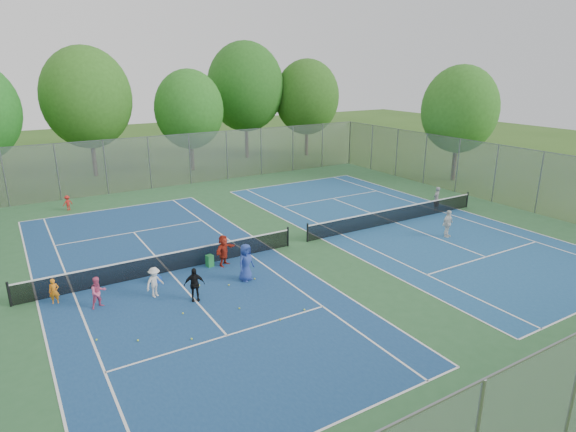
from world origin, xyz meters
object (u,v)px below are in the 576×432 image
object	(u,v)px
net_right	(396,216)
ball_crate	(157,279)
instructor	(436,199)
ball_hopper	(210,261)

from	to	relation	value
net_right	ball_crate	distance (m)	14.84
ball_crate	instructor	xyz separation A→B (m)	(18.91, 1.40, 0.64)
ball_crate	ball_hopper	bearing A→B (deg)	8.63
ball_hopper	instructor	bearing A→B (deg)	3.49
instructor	net_right	bearing A→B (deg)	-6.39
ball_hopper	instructor	xyz separation A→B (m)	(16.25, 0.99, 0.49)
ball_crate	ball_hopper	world-z (taller)	ball_hopper
instructor	ball_crate	bearing A→B (deg)	-10.60
ball_crate	instructor	world-z (taller)	instructor
net_right	instructor	size ratio (longest dim) A/B	8.19
net_right	ball_hopper	size ratio (longest dim) A/B	21.99
ball_crate	net_right	bearing A→B (deg)	3.05
net_right	instructor	distance (m)	4.15
net_right	ball_crate	bearing A→B (deg)	-176.95
ball_crate	instructor	size ratio (longest dim) A/B	0.22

